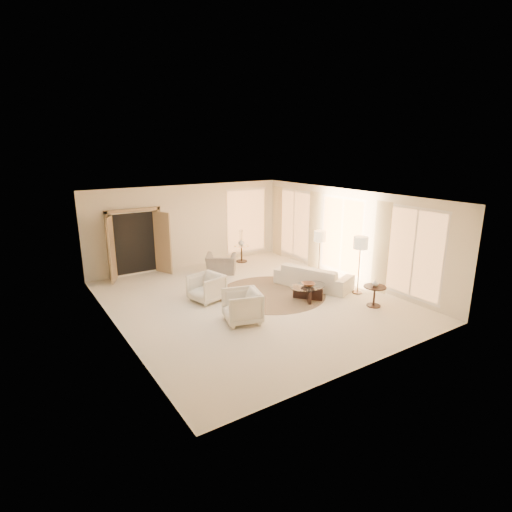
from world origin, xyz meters
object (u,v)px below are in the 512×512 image
end_table (374,293)px  bowl (308,284)px  accent_chair (221,261)px  armchair_right (242,305)px  side_table (242,252)px  coffee_table (308,291)px  floor_lamp_far (361,245)px  sofa (313,276)px  floor_lamp_near (320,238)px  side_vase (241,242)px  end_vase (375,283)px  armchair_left (206,286)px

end_table → bowl: size_ratio=1.63×
accent_chair → end_table: size_ratio=1.65×
armchair_right → side_table: armchair_right is taller
coffee_table → floor_lamp_far: (1.52, -0.38, 1.15)m
armchair_right → coffee_table: 2.25m
sofa → floor_lamp_far: bearing=-170.0°
armchair_right → floor_lamp_near: size_ratio=0.56×
accent_chair → coffee_table: bearing=137.5°
end_table → floor_lamp_far: size_ratio=0.35×
accent_chair → side_vase: 1.50m
accent_chair → floor_lamp_far: bearing=155.6°
armchair_right → floor_lamp_far: floor_lamp_far is taller
sofa → side_vase: size_ratio=8.90×
floor_lamp_near → side_table: bearing=109.1°
floor_lamp_near → floor_lamp_far: (0.06, -1.58, 0.09)m
coffee_table → sofa: bearing=41.5°
floor_lamp_near → floor_lamp_far: floor_lamp_far is taller
end_vase → side_table: bearing=97.6°
coffee_table → end_table: end_table is taller
coffee_table → floor_lamp_near: 2.15m
sofa → armchair_left: 3.23m
armchair_right → bowl: bearing=112.0°
coffee_table → floor_lamp_far: size_ratio=0.69×
accent_chair → end_vase: size_ratio=5.37×
sofa → end_vase: size_ratio=12.68×
bowl → end_vase: end_vase is taller
accent_chair → end_table: (1.98, -4.69, -0.04)m
coffee_table → end_vase: (1.15, -1.29, 0.38)m
floor_lamp_near → bowl: 2.07m
accent_chair → sofa: bearing=155.3°
floor_lamp_far → bowl: 1.83m
sofa → armchair_left: (-3.15, 0.71, 0.08)m
side_vase → floor_lamp_near: bearing=-70.9°
armchair_left → floor_lamp_near: 3.90m
floor_lamp_far → end_table: bearing=-112.2°
coffee_table → floor_lamp_near: size_ratio=0.74×
floor_lamp_far → side_vase: bearing=103.5°
side_table → side_vase: (0.00, 0.00, 0.36)m
floor_lamp_far → bowl: floor_lamp_far is taller
armchair_left → end_vase: armchair_left is taller
side_vase → armchair_left: bearing=-135.2°
end_vase → side_vase: 5.51m
sofa → bowl: 1.09m
sofa → armchair_right: size_ratio=2.65×
bowl → end_table: bearing=-48.5°
sofa → floor_lamp_near: floor_lamp_near is taller
sofa → accent_chair: size_ratio=2.36×
floor_lamp_far → armchair_right: bearing=177.7°
armchair_left → side_table: (2.76, 2.74, -0.04)m
armchair_right → accent_chair: bearing=175.0°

